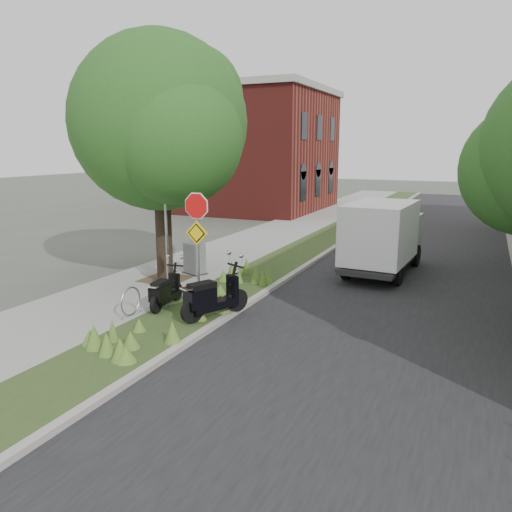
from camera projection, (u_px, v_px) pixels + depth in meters
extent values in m
plane|color=#4C5147|center=(236.00, 328.00, 12.20)|extent=(120.00, 120.00, 0.00)
cube|color=gray|center=(252.00, 243.00, 22.80)|extent=(3.50, 60.00, 0.12)
cube|color=#29431C|center=(309.00, 248.00, 21.68)|extent=(2.00, 60.00, 0.12)
cube|color=#9E9991|center=(331.00, 250.00, 21.27)|extent=(0.20, 60.00, 0.13)
cube|color=black|center=(417.00, 258.00, 19.86)|extent=(7.00, 60.00, 0.01)
cylinder|color=black|center=(163.00, 211.00, 15.81)|extent=(0.52, 0.52, 4.48)
sphere|color=#234B19|center=(159.00, 122.00, 15.23)|extent=(5.40, 5.40, 5.40)
sphere|color=#234B19|center=(144.00, 145.00, 16.59)|extent=(4.05, 4.05, 4.05)
sphere|color=#234B19|center=(177.00, 140.00, 14.31)|extent=(3.78, 3.78, 3.78)
cube|color=#473828|center=(166.00, 279.00, 16.29)|extent=(1.40, 1.40, 0.01)
cylinder|color=#A5A8AD|center=(166.00, 224.00, 14.65)|extent=(0.08, 0.08, 4.00)
torus|color=#A5A8AD|center=(130.00, 301.00, 12.66)|extent=(0.05, 0.77, 0.77)
cube|color=#A5A8AD|center=(122.00, 319.00, 12.41)|extent=(0.06, 0.06, 0.04)
cube|color=#A5A8AD|center=(140.00, 311.00, 13.05)|extent=(0.06, 0.06, 0.04)
cylinder|color=#A5A8AD|center=(198.00, 254.00, 12.95)|extent=(0.07, 0.07, 3.00)
cylinder|color=red|center=(196.00, 206.00, 12.66)|extent=(0.86, 0.03, 0.86)
cylinder|color=white|center=(196.00, 206.00, 12.68)|extent=(0.94, 0.02, 0.94)
cube|color=yellow|center=(197.00, 233.00, 12.81)|extent=(0.64, 0.03, 0.64)
cube|color=maroon|center=(257.00, 152.00, 34.76)|extent=(9.00, 10.00, 8.00)
cube|color=#9E9991|center=(257.00, 91.00, 33.89)|extent=(9.40, 10.40, 0.40)
sphere|color=#234B19|center=(507.00, 161.00, 25.41)|extent=(2.85, 2.85, 2.85)
cylinder|color=black|center=(177.00, 292.00, 13.97)|extent=(0.17, 0.50, 0.49)
cylinder|color=black|center=(156.00, 304.00, 12.89)|extent=(0.17, 0.50, 0.49)
cube|color=black|center=(166.00, 297.00, 13.38)|extent=(0.44, 1.11, 0.17)
cube|color=black|center=(160.00, 293.00, 13.03)|extent=(0.41, 0.65, 0.38)
cube|color=black|center=(160.00, 283.00, 13.02)|extent=(0.35, 0.59, 0.11)
cylinder|color=black|center=(237.00, 300.00, 13.05)|extent=(0.37, 0.60, 0.59)
cylinder|color=black|center=(192.00, 311.00, 12.15)|extent=(0.37, 0.60, 0.59)
cube|color=black|center=(214.00, 305.00, 12.56)|extent=(0.90, 1.36, 0.21)
cube|color=black|center=(200.00, 298.00, 12.25)|extent=(0.68, 0.85, 0.46)
cube|color=black|center=(202.00, 285.00, 12.22)|extent=(0.60, 0.77, 0.14)
cube|color=#262628|center=(382.00, 261.00, 17.42)|extent=(2.02, 4.77, 0.16)
cube|color=#B7BABC|center=(395.00, 232.00, 18.82)|extent=(1.87, 1.33, 1.41)
cube|color=white|center=(380.00, 232.00, 16.77)|extent=(2.12, 3.46, 1.94)
cube|color=#262628|center=(195.00, 273.00, 17.00)|extent=(0.91, 0.75, 0.03)
cube|color=slate|center=(195.00, 259.00, 16.89)|extent=(0.80, 0.64, 1.04)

